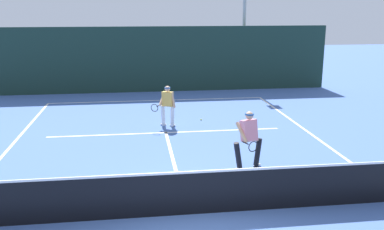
# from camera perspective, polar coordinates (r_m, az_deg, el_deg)

# --- Properties ---
(ground_plane) EXTENTS (80.00, 80.00, 0.00)m
(ground_plane) POSITION_cam_1_polar(r_m,az_deg,el_deg) (9.55, -0.61, -13.16)
(ground_plane) COLOR #4768AC
(court_line_baseline_far) EXTENTS (10.24, 0.10, 0.01)m
(court_line_baseline_far) POSITION_cam_1_polar(r_m,az_deg,el_deg) (20.71, -4.66, 1.97)
(court_line_baseline_far) COLOR white
(court_line_baseline_far) RESTS_ON ground_plane
(court_line_service) EXTENTS (8.34, 0.10, 0.01)m
(court_line_service) POSITION_cam_1_polar(r_m,az_deg,el_deg) (15.39, -3.52, -2.36)
(court_line_service) COLOR white
(court_line_service) RESTS_ON ground_plane
(court_line_centre) EXTENTS (0.10, 6.40, 0.01)m
(court_line_centre) POSITION_cam_1_polar(r_m,az_deg,el_deg) (12.46, -2.44, -6.40)
(court_line_centre) COLOR white
(court_line_centre) RESTS_ON ground_plane
(tennis_net) EXTENTS (11.22, 0.09, 1.08)m
(tennis_net) POSITION_cam_1_polar(r_m,az_deg,el_deg) (9.33, -0.62, -10.34)
(tennis_net) COLOR #1E4723
(tennis_net) RESTS_ON ground_plane
(player_near) EXTENTS (0.93, 0.95, 1.66)m
(player_near) POSITION_cam_1_polar(r_m,az_deg,el_deg) (11.82, 7.59, -3.03)
(player_near) COLOR black
(player_near) RESTS_ON ground_plane
(player_far) EXTENTS (0.96, 0.83, 1.55)m
(player_far) POSITION_cam_1_polar(r_m,az_deg,el_deg) (16.04, -3.32, 1.45)
(player_far) COLOR silver
(player_far) RESTS_ON ground_plane
(tennis_ball) EXTENTS (0.07, 0.07, 0.07)m
(tennis_ball) POSITION_cam_1_polar(r_m,az_deg,el_deg) (17.01, 1.21, -0.61)
(tennis_ball) COLOR #D1E033
(tennis_ball) RESTS_ON ground_plane
(back_fence_windscreen) EXTENTS (18.73, 0.12, 3.42)m
(back_fence_windscreen) POSITION_cam_1_polar(r_m,az_deg,el_deg) (22.67, -5.07, 7.41)
(back_fence_windscreen) COLOR #19312A
(back_fence_windscreen) RESTS_ON ground_plane
(light_pole) EXTENTS (0.55, 0.44, 6.94)m
(light_pole) POSITION_cam_1_polar(r_m,az_deg,el_deg) (24.26, 7.04, 13.93)
(light_pole) COLOR #9EA39E
(light_pole) RESTS_ON ground_plane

